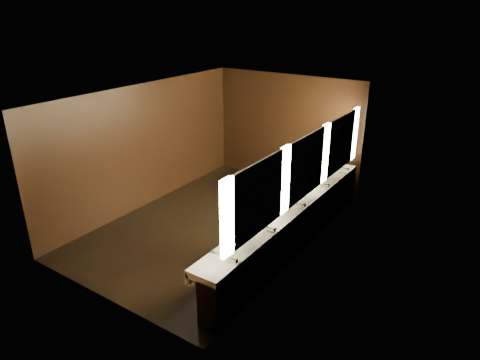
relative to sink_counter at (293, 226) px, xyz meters
The scene contains 10 objects.
floor 1.86m from the sink_counter, behind, with size 6.00×6.00×0.00m, color black.
ceiling 2.92m from the sink_counter, behind, with size 4.00×6.00×0.02m, color #2D2D2B.
wall_back 3.61m from the sink_counter, 120.87° to the left, with size 4.00×0.02×2.80m, color black.
wall_front 3.61m from the sink_counter, 120.87° to the right, with size 4.00×0.02×2.80m, color black.
wall_left 3.90m from the sink_counter, behind, with size 0.02×6.00×2.80m, color black.
wall_right 0.93m from the sink_counter, ahead, with size 0.02×6.00×2.80m, color black.
sink_counter is the anchor object (origin of this frame).
mirror_band 1.27m from the sink_counter, ahead, with size 0.06×5.03×1.15m.
person 1.32m from the sink_counter, 116.40° to the right, with size 0.61×0.40×1.67m, color #97BDE1.
trash_bin 0.50m from the sink_counter, 119.78° to the right, with size 0.33×0.33×0.51m, color black.
Camera 1 is at (4.92, -6.47, 4.38)m, focal length 32.00 mm.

